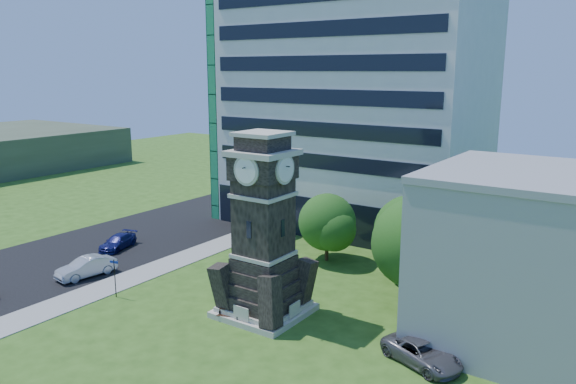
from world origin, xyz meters
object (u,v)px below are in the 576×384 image
Objects in this scene: car_street_mid at (86,267)px; car_east_lot at (422,353)px; park_bench at (230,315)px; street_sign at (115,274)px; clock_tower at (264,238)px; car_street_north at (118,242)px.

car_street_mid is 27.02m from car_east_lot.
street_sign is at bearing 168.40° from park_bench.
car_east_lot is at bearing 12.71° from car_street_mid.
street_sign is at bearing -6.26° from car_street_mid.
clock_tower reaches higher than park_bench.
car_street_north is (-3.72, 6.08, -0.14)m from car_street_mid.
clock_tower is 2.83× the size of car_street_north.
street_sign reaches higher than car_street_north.
street_sign reaches higher than car_east_lot.
clock_tower is 2.63× the size of car_street_mid.
car_street_north is 1.53× the size of street_sign.
car_east_lot is 12.47m from park_bench.
car_street_mid is 0.97× the size of car_east_lot.
car_street_mid is 7.13m from car_street_north.
car_street_north is 11.72m from street_sign.
car_street_mid is at bearing -171.12° from clock_tower.
park_bench is 0.57× the size of street_sign.
car_east_lot is at bearing -1.96° from clock_tower.
car_street_north is 30.92m from car_east_lot.
car_street_mid reaches higher than park_bench.
clock_tower is at bearing -27.65° from car_street_north.
car_east_lot reaches higher than car_street_north.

